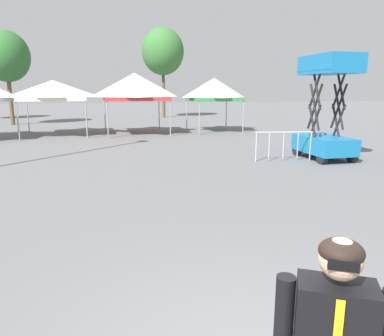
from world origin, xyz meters
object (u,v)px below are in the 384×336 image
object	(u,v)px
canopy_tent_behind_right	(53,90)
tree_behind_tents_left	(163,52)
scissor_lift	(325,128)
tree_behind_tents_center	(6,57)
canopy_tent_far_left	(135,87)
crowd_barrier_by_lift	(284,141)
canopy_tent_behind_center	(214,89)

from	to	relation	value
canopy_tent_behind_right	tree_behind_tents_left	bearing A→B (deg)	57.22
scissor_lift	tree_behind_tents_center	bearing A→B (deg)	131.90
canopy_tent_behind_right	scissor_lift	size ratio (longest dim) A/B	1.01
canopy_tent_far_left	tree_behind_tents_left	bearing A→B (deg)	75.09
tree_behind_tents_left	crowd_barrier_by_lift	distance (m)	22.36
scissor_lift	tree_behind_tents_left	bearing A→B (deg)	98.33
canopy_tent_behind_center	canopy_tent_behind_right	bearing A→B (deg)	179.75
scissor_lift	tree_behind_tents_center	world-z (taller)	tree_behind_tents_center
scissor_lift	tree_behind_tents_left	size ratio (longest dim) A/B	0.47
canopy_tent_far_left	crowd_barrier_by_lift	world-z (taller)	canopy_tent_far_left
canopy_tent_far_left	tree_behind_tents_left	distance (m)	12.97
tree_behind_tents_center	crowd_barrier_by_lift	xyz separation A→B (m)	(13.29, -16.80, -4.07)
tree_behind_tents_left	tree_behind_tents_center	bearing A→B (deg)	-157.39
canopy_tent_behind_right	tree_behind_tents_center	bearing A→B (deg)	120.00
canopy_tent_behind_center	tree_behind_tents_left	world-z (taller)	tree_behind_tents_left
canopy_tent_behind_right	canopy_tent_behind_center	size ratio (longest dim) A/B	1.16
tree_behind_tents_center	canopy_tent_behind_center	bearing A→B (deg)	-28.08
canopy_tent_far_left	canopy_tent_behind_center	distance (m)	4.77
canopy_tent_behind_right	scissor_lift	distance (m)	14.58
canopy_tent_far_left	scissor_lift	xyz separation A→B (m)	(6.40, -9.44, -1.55)
canopy_tent_behind_center	tree_behind_tents_left	distance (m)	12.57
canopy_tent_behind_right	canopy_tent_behind_center	world-z (taller)	canopy_tent_behind_center
canopy_tent_behind_right	canopy_tent_behind_center	distance (m)	9.25
canopy_tent_behind_right	crowd_barrier_by_lift	world-z (taller)	canopy_tent_behind_right
scissor_lift	tree_behind_tents_center	xyz separation A→B (m)	(-14.97, 16.68, 3.67)
crowd_barrier_by_lift	scissor_lift	bearing A→B (deg)	3.90
crowd_barrier_by_lift	canopy_tent_behind_center	bearing A→B (deg)	89.75
canopy_tent_far_left	scissor_lift	distance (m)	11.51
canopy_tent_behind_right	crowd_barrier_by_lift	bearing A→B (deg)	-46.57
tree_behind_tents_center	tree_behind_tents_left	bearing A→B (deg)	22.61
canopy_tent_behind_right	canopy_tent_far_left	size ratio (longest dim) A/B	0.99
canopy_tent_behind_right	canopy_tent_far_left	xyz separation A→B (m)	(4.48, -0.17, 0.21)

